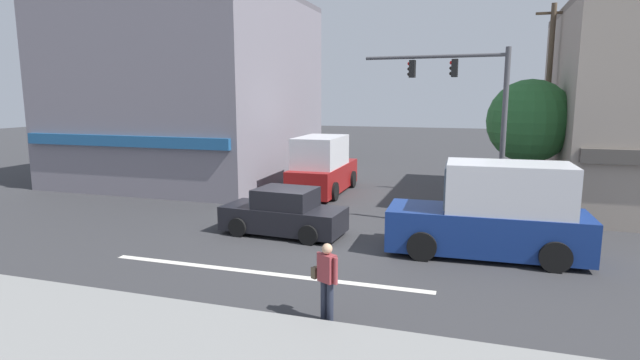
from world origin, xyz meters
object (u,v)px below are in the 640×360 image
Objects in this scene: traffic_light_mast at (474,109)px; box_truck_waiting_far at (323,167)px; street_tree at (530,122)px; sedan_parked_curbside at (284,214)px; pedestrian_foreground_with_bag at (326,277)px; utility_pole_far_right at (547,101)px; box_truck_crossing_rightbound at (494,214)px; utility_pole_near_left at (179,113)px.

traffic_light_mast reaches higher than box_truck_waiting_far.
street_tree is 10.67m from sedan_parked_curbside.
utility_pole_far_right is at bearing 68.85° from pedestrian_foreground_with_bag.
street_tree is at bearing -111.27° from utility_pole_far_right.
pedestrian_foreground_with_bag is (-4.75, -12.28, -2.65)m from street_tree.
sedan_parked_curbside is 6.68m from box_truck_crossing_rightbound.
utility_pole_far_right is at bearing 63.70° from traffic_light_mast.
utility_pole_far_right reaches higher than box_truck_waiting_far.
sedan_parked_curbside is at bearing 119.21° from pedestrian_foreground_with_bag.
utility_pole_near_left is at bearing -159.26° from box_truck_waiting_far.
sedan_parked_curbside is 6.73m from pedestrian_foreground_with_bag.
box_truck_crossing_rightbound is (6.65, -0.32, 0.54)m from sedan_parked_curbside.
box_truck_waiting_far is 0.99× the size of box_truck_crossing_rightbound.
utility_pole_near_left is 14.94m from box_truck_crossing_rightbound.
box_truck_crossing_rightbound reaches higher than sedan_parked_curbside.
utility_pole_far_right reaches higher than box_truck_crossing_rightbound.
street_tree is 0.93× the size of box_truck_crossing_rightbound.
street_tree is 3.16× the size of pedestrian_foreground_with_bag.
utility_pole_near_left reaches higher than street_tree.
utility_pole_far_right is (0.84, 2.15, 0.78)m from street_tree.
traffic_light_mast is at bearing -34.19° from box_truck_waiting_far.
sedan_parked_curbside is (7.11, -4.90, -3.13)m from utility_pole_near_left.
sedan_parked_curbside is at bearing -156.22° from traffic_light_mast.
utility_pole_far_right is at bearing 68.73° from street_tree.
box_truck_waiting_far reaches higher than pedestrian_foreground_with_bag.
traffic_light_mast is 3.71× the size of pedestrian_foreground_with_bag.
pedestrian_foreground_with_bag reaches higher than sedan_parked_curbside.
utility_pole_near_left is (-15.14, -1.51, 0.23)m from street_tree.
utility_pole_near_left is at bearing 159.24° from box_truck_crossing_rightbound.
utility_pole_far_right is 9.66m from box_truck_crossing_rightbound.
box_truck_crossing_rightbound is (-2.22, -8.87, -3.13)m from utility_pole_far_right.
traffic_light_mast is 4.20m from box_truck_crossing_rightbound.
pedestrian_foreground_with_bag is at bearing -60.79° from sedan_parked_curbside.
street_tree is at bearing 5.68° from utility_pole_near_left.
street_tree is at bearing 38.58° from sedan_parked_curbside.
sedan_parked_curbside is 0.74× the size of box_truck_crossing_rightbound.
pedestrian_foreground_with_bag is at bearing -111.15° from utility_pole_far_right.
street_tree reaches higher than sedan_parked_curbside.
sedan_parked_curbside is at bearing -136.02° from utility_pole_far_right.
traffic_light_mast is (13.04, -2.29, 0.34)m from utility_pole_near_left.
sedan_parked_curbside is at bearing -82.92° from box_truck_waiting_far.
street_tree reaches higher than box_truck_waiting_far.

